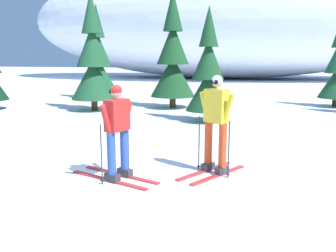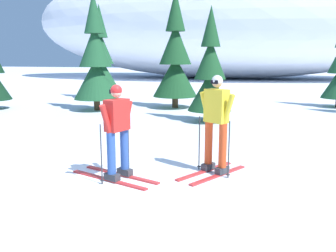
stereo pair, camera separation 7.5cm
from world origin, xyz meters
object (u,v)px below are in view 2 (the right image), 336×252
Objects in this scene: skier_yellow_jacket at (216,122)px; skier_red_jacket at (117,131)px; pine_tree_left at (101,60)px; pine_tree_center_right at (210,74)px; pine_tree_center at (175,59)px; pine_tree_center_left at (95,62)px.

skier_red_jacket is at bearing -154.93° from skier_yellow_jacket.
pine_tree_center_right is at bearing -39.72° from pine_tree_left.
pine_tree_center is 3.57m from pine_tree_center_right.
pine_tree_center_left is at bearing -153.27° from pine_tree_center.
skier_red_jacket is at bearing -62.35° from pine_tree_center_left.
pine_tree_center_right reaches higher than skier_yellow_jacket.
pine_tree_left reaches higher than skier_yellow_jacket.
skier_red_jacket is at bearing -97.30° from pine_tree_center_right.
skier_red_jacket is 0.37× the size of pine_tree_left.
pine_tree_left is 5.04m from pine_tree_center.
pine_tree_center_left is 1.23× the size of pine_tree_center_right.
pine_tree_center_left is (1.52, -3.80, -0.03)m from pine_tree_left.
pine_tree_center_right is at bearing 82.70° from skier_red_jacket.
pine_tree_left is at bearing 115.78° from skier_red_jacket.
pine_tree_center_right is at bearing -17.14° from pine_tree_center_left.
pine_tree_center reaches higher than pine_tree_center_right.
skier_yellow_jacket is 0.39× the size of pine_tree_left.
pine_tree_center_left reaches higher than skier_red_jacket.
skier_red_jacket is 8.81m from pine_tree_center_left.
skier_yellow_jacket is at bearing 25.07° from skier_red_jacket.
skier_yellow_jacket is 8.96m from pine_tree_center.
pine_tree_left is at bearing 111.78° from pine_tree_center_left.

